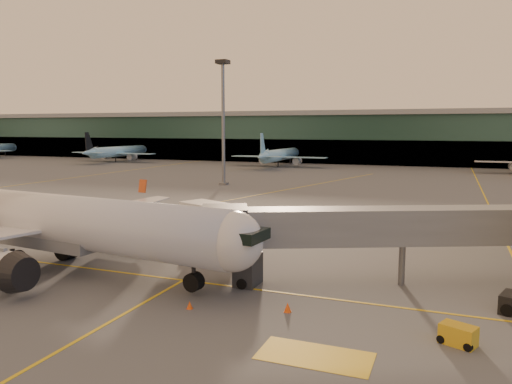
% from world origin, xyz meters
% --- Properties ---
extents(ground, '(600.00, 600.00, 0.00)m').
position_xyz_m(ground, '(0.00, 0.00, 0.00)').
color(ground, '#4C4F54').
rests_on(ground, ground).
extents(taxi_markings, '(100.12, 173.00, 0.01)m').
position_xyz_m(taxi_markings, '(-7.32, 44.49, 0.01)').
color(taxi_markings, gold).
rests_on(taxi_markings, ground).
extents(terminal, '(400.00, 20.00, 17.60)m').
position_xyz_m(terminal, '(0.00, 141.79, 8.76)').
color(terminal, '#19382D').
rests_on(terminal, ground).
extents(mast_west_near, '(2.40, 2.40, 25.60)m').
position_xyz_m(mast_west_near, '(-20.00, 66.00, 14.86)').
color(mast_west_near, slate).
rests_on(mast_west_near, ground).
extents(distant_aircraft_row, '(350.00, 34.00, 13.00)m').
position_xyz_m(distant_aircraft_row, '(10.83, 118.00, 0.00)').
color(distant_aircraft_row, '#8FCFEF').
rests_on(distant_aircraft_row, ground).
extents(main_airplane, '(41.39, 37.40, 12.49)m').
position_xyz_m(main_airplane, '(-7.35, 3.91, 4.06)').
color(main_airplane, silver).
rests_on(main_airplane, ground).
extents(jet_bridge, '(29.81, 15.49, 6.08)m').
position_xyz_m(jet_bridge, '(22.50, 10.88, 4.30)').
color(jet_bridge, slate).
rests_on(jet_bridge, ground).
extents(catering_truck, '(6.96, 5.13, 4.96)m').
position_xyz_m(catering_truck, '(3.83, 12.54, 2.82)').
color(catering_truck, '#9D3A16').
rests_on(catering_truck, ground).
extents(gpu_cart, '(2.21, 1.81, 1.12)m').
position_xyz_m(gpu_cart, '(25.01, 0.24, 0.55)').
color(gpu_cart, gold).
rests_on(gpu_cart, ground).
extents(cone_nose, '(0.50, 0.50, 0.63)m').
position_xyz_m(cone_nose, '(14.72, 1.51, 0.30)').
color(cone_nose, '#FF520D').
rests_on(cone_nose, ground).
extents(cone_wing_left, '(0.47, 0.47, 0.60)m').
position_xyz_m(cone_wing_left, '(-7.82, 20.83, 0.29)').
color(cone_wing_left, '#FF520D').
rests_on(cone_wing_left, ground).
extents(cone_fwd, '(0.41, 0.41, 0.53)m').
position_xyz_m(cone_fwd, '(8.49, -0.31, 0.25)').
color(cone_fwd, '#FF520D').
rests_on(cone_fwd, ground).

